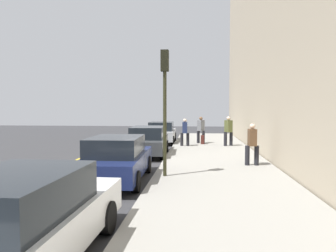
{
  "coord_description": "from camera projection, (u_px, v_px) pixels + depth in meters",
  "views": [
    {
      "loc": [
        -14.99,
        -2.48,
        2.43
      ],
      "look_at": [
        0.68,
        -1.03,
        1.56
      ],
      "focal_mm": 33.24,
      "sensor_mm": 36.0,
      "label": 1
    }
  ],
  "objects": [
    {
      "name": "parked_car_navy",
      "position": [
        117.0,
        159.0,
        10.38
      ],
      "size": [
        4.58,
        2.02,
        1.51
      ],
      "color": "black",
      "rests_on": "ground"
    },
    {
      "name": "parked_car_white",
      "position": [
        22.0,
        221.0,
        4.64
      ],
      "size": [
        4.55,
        1.96,
        1.51
      ],
      "color": "black",
      "rests_on": "ground"
    },
    {
      "name": "sidewalk",
      "position": [
        214.0,
        158.0,
        14.96
      ],
      "size": [
        28.0,
        4.6,
        0.15
      ],
      "primitive_type": "cube",
      "color": "gray",
      "rests_on": "ground"
    },
    {
      "name": "parked_car_charcoal",
      "position": [
        148.0,
        141.0,
        16.18
      ],
      "size": [
        4.6,
        2.02,
        1.51
      ],
      "color": "black",
      "rests_on": "ground"
    },
    {
      "name": "parked_car_silver",
      "position": [
        162.0,
        132.0,
        22.07
      ],
      "size": [
        4.53,
        1.98,
        1.51
      ],
      "color": "black",
      "rests_on": "ground"
    },
    {
      "name": "pedestrian_grey_coat",
      "position": [
        201.0,
        129.0,
        20.57
      ],
      "size": [
        0.56,
        0.52,
        1.76
      ],
      "color": "black",
      "rests_on": "sidewalk"
    },
    {
      "name": "lane_stripe_centre",
      "position": [
        83.0,
        157.0,
        15.56
      ],
      "size": [
        28.0,
        0.14,
        0.01
      ],
      "primitive_type": "cube",
      "color": "gold",
      "rests_on": "ground"
    },
    {
      "name": "ground_plane",
      "position": [
        146.0,
        158.0,
        15.27
      ],
      "size": [
        56.0,
        56.0,
        0.0
      ],
      "primitive_type": "plane",
      "color": "#333335"
    },
    {
      "name": "traffic_light_pole",
      "position": [
        165.0,
        91.0,
        10.43
      ],
      "size": [
        0.35,
        0.26,
        4.23
      ],
      "color": "#2D2D19",
      "rests_on": "sidewalk"
    },
    {
      "name": "pedestrian_navy_coat",
      "position": [
        185.0,
        131.0,
        19.08
      ],
      "size": [
        0.45,
        0.55,
        1.67
      ],
      "color": "black",
      "rests_on": "sidewalk"
    },
    {
      "name": "pedestrian_brown_coat",
      "position": [
        252.0,
        143.0,
        12.53
      ],
      "size": [
        0.47,
        0.56,
        1.68
      ],
      "color": "black",
      "rests_on": "sidewalk"
    },
    {
      "name": "rolling_suitcase",
      "position": [
        203.0,
        140.0,
        20.16
      ],
      "size": [
        0.34,
        0.22,
        0.92
      ],
      "color": "#471E19",
      "rests_on": "sidewalk"
    },
    {
      "name": "pedestrian_olive_coat",
      "position": [
        228.0,
        130.0,
        19.13
      ],
      "size": [
        0.57,
        0.56,
        1.81
      ],
      "color": "black",
      "rests_on": "sidewalk"
    }
  ]
}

